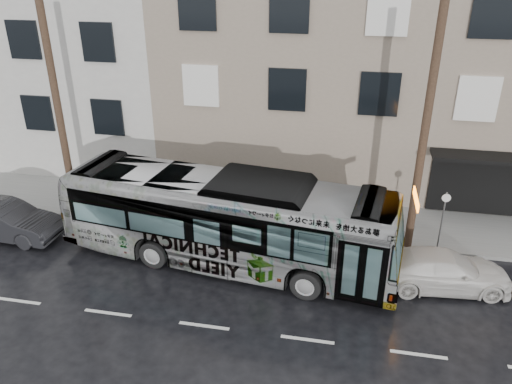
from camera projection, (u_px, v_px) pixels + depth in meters
ground at (224, 279)px, 17.64m from camera, size 120.00×120.00×0.00m
sidewalk at (252, 213)px, 21.94m from camera, size 90.00×3.60×0.15m
building_taupe at (377, 59)px, 25.63m from camera, size 20.00×12.00×11.00m
utility_pole_front at (424, 136)px, 17.42m from camera, size 0.30×0.30×9.00m
utility_pole_rear at (59, 113)px, 19.84m from camera, size 0.30×0.30×9.00m
sign_post at (442, 221)px, 18.66m from camera, size 0.06×0.06×2.40m
bus at (227, 220)px, 17.98m from camera, size 12.70×4.59×3.46m
white_sedan at (443, 270)px, 16.98m from camera, size 4.72×2.37×1.32m
dark_sedan at (6, 221)px, 19.97m from camera, size 4.54×1.79×1.47m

